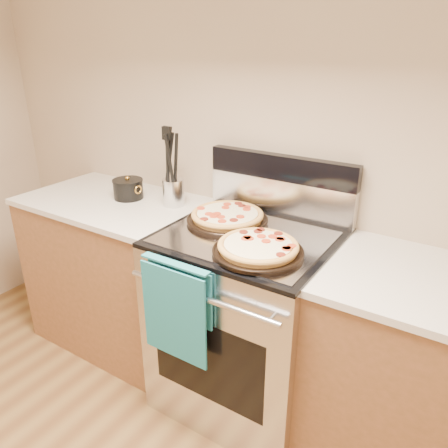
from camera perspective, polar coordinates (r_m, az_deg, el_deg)
The scene contains 16 objects.
wall_back at distance 2.12m, azimuth 8.26°, elevation 12.52°, with size 4.00×4.00×0.00m, color tan.
range_body at distance 2.19m, azimuth 2.92°, elevation -12.76°, with size 0.76×0.68×0.90m, color #B7B7BC.
oven_window at distance 1.97m, azimuth -2.21°, elevation -17.58°, with size 0.56×0.01×0.40m, color black.
cooktop at distance 1.96m, azimuth 3.19°, elevation -1.75°, with size 0.76×0.68×0.02m, color black.
backsplash_lower at distance 2.17m, azimuth 7.31°, elevation 3.54°, with size 0.76×0.06×0.18m, color silver.
backsplash_upper at distance 2.13m, azimuth 7.51°, elevation 7.34°, with size 0.76×0.06×0.12m, color black.
oven_handle at distance 1.73m, azimuth -3.15°, elevation -9.46°, with size 0.03×0.03×0.70m, color silver.
dish_towel at distance 1.85m, azimuth -6.17°, elevation -10.96°, with size 0.32×0.05×0.42m, color #1B5587, non-canonical shape.
foil_sheet at distance 1.93m, azimuth 2.75°, elevation -1.72°, with size 0.70×0.55×0.01m, color gray.
cabinet_left at distance 2.68m, azimuth -13.34°, elevation -6.35°, with size 1.00×0.62×0.88m, color brown.
countertop_left at distance 2.50m, azimuth -14.29°, elevation 2.80°, with size 1.02×0.64×0.03m, color beige.
cabinet_right at distance 2.04m, azimuth 26.69°, elevation -19.13°, with size 1.00×0.62×0.88m, color brown.
pepperoni_pizza_back at distance 2.07m, azimuth 0.45°, elevation 0.95°, with size 0.38×0.38×0.05m, color #B17A36, non-canonical shape.
pepperoni_pizza_front at distance 1.77m, azimuth 4.46°, elevation -3.16°, with size 0.37×0.37×0.05m, color #B17A36, non-canonical shape.
utensil_crock at distance 2.33m, azimuth -6.60°, elevation 4.15°, with size 0.11×0.11×0.14m, color silver.
saucepan at distance 2.48m, azimuth -12.40°, elevation 4.40°, with size 0.16×0.16×0.10m, color black.
Camera 1 is at (0.87, 0.10, 1.73)m, focal length 35.00 mm.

